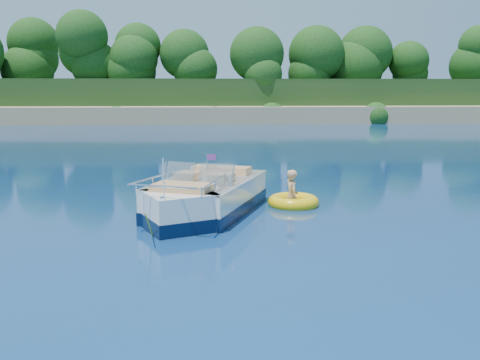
{
  "coord_description": "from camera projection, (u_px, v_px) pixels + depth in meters",
  "views": [
    {
      "loc": [
        1.1,
        -12.74,
        3.08
      ],
      "look_at": [
        1.91,
        0.28,
        0.85
      ],
      "focal_mm": 40.0,
      "sensor_mm": 36.0,
      "label": 1
    }
  ],
  "objects": [
    {
      "name": "shoreline",
      "position": [
        199.0,
        104.0,
        75.56
      ],
      "size": [
        170.0,
        59.0,
        6.0
      ],
      "color": "tan",
      "rests_on": "ground"
    },
    {
      "name": "ground",
      "position": [
        162.0,
        217.0,
        12.99
      ],
      "size": [
        160.0,
        160.0,
        0.0
      ],
      "primitive_type": "plane",
      "color": "#091741",
      "rests_on": "ground"
    },
    {
      "name": "boy",
      "position": [
        291.0,
        205.0,
        14.37
      ],
      "size": [
        0.51,
        0.86,
        1.59
      ],
      "primitive_type": "imported",
      "rotation": [
        0.0,
        -0.17,
        1.76
      ],
      "color": "tan",
      "rests_on": "ground"
    },
    {
      "name": "motorboat",
      "position": [
        203.0,
        200.0,
        13.19
      ],
      "size": [
        3.3,
        5.44,
        1.9
      ],
      "rotation": [
        0.0,
        0.0,
        -0.37
      ],
      "color": "white",
      "rests_on": "ground"
    },
    {
      "name": "tow_tube",
      "position": [
        293.0,
        202.0,
        14.29
      ],
      "size": [
        1.69,
        1.69,
        0.36
      ],
      "rotation": [
        0.0,
        0.0,
        0.28
      ],
      "color": "yellow",
      "rests_on": "ground"
    },
    {
      "name": "treeline",
      "position": [
        195.0,
        63.0,
        52.4
      ],
      "size": [
        150.0,
        7.12,
        8.19
      ],
      "color": "#312010",
      "rests_on": "ground"
    }
  ]
}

